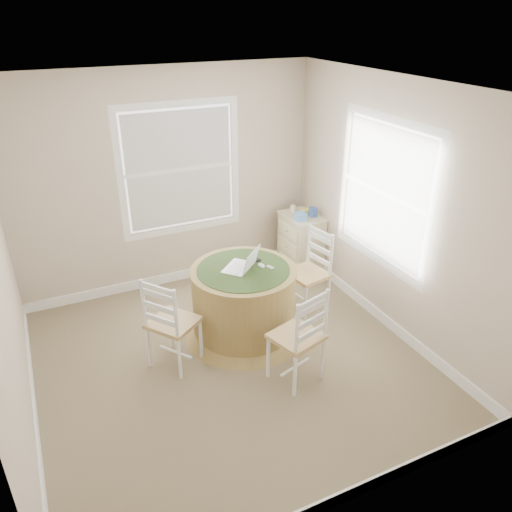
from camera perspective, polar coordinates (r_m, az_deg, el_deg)
room at (r=4.56m, az=-2.23°, el=2.69°), size 3.64×3.64×2.64m
round_table at (r=5.20m, az=-1.42°, el=-4.95°), size 1.26×1.26×0.78m
chair_left at (r=4.82m, az=-9.45°, el=-7.45°), size 0.57×0.57×0.95m
chair_near at (r=4.59m, az=4.63°, el=-9.11°), size 0.52×0.50×0.95m
chair_right at (r=5.60m, az=5.85°, el=-2.00°), size 0.47×0.49×0.95m
laptop at (r=5.03m, az=-1.68°, el=-1.12°), size 0.45×0.45×0.24m
mouse at (r=5.07m, az=0.61°, el=-1.11°), size 0.09×0.11×0.03m
phone at (r=5.06m, az=1.62°, el=-1.32°), size 0.07×0.10×0.02m
keys at (r=5.18m, az=0.16°, el=-0.54°), size 0.07×0.07×0.02m
corner_chest at (r=6.50m, az=5.14°, el=1.48°), size 0.44×0.59×0.77m
tissue_box at (r=6.19m, az=5.10°, el=4.50°), size 0.12×0.12×0.10m
box_yellow at (r=6.40m, az=5.77°, el=5.05°), size 0.15×0.10×0.06m
box_blue at (r=6.32m, az=6.54°, el=5.01°), size 0.08×0.08×0.12m
cup_cream at (r=6.44m, az=4.25°, el=5.42°), size 0.07×0.07×0.09m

